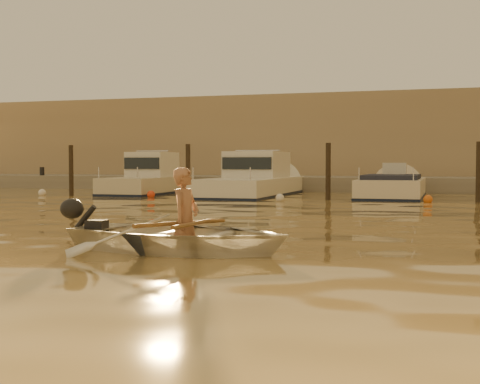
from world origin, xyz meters
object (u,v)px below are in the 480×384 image
(person, at_px, (185,220))
(moored_boat_2, at_px, (252,180))
(moored_boat_1, at_px, (147,179))
(waterfront_building, at_px, (374,142))
(dinghy, at_px, (180,235))
(moored_boat_3, at_px, (392,191))

(person, distance_m, moored_boat_2, 16.90)
(moored_boat_1, bearing_deg, moored_boat_2, 0.00)
(moored_boat_1, relative_size, waterfront_building, 0.13)
(moored_boat_1, distance_m, waterfront_building, 13.85)
(dinghy, distance_m, moored_boat_2, 16.87)
(moored_boat_1, distance_m, moored_boat_2, 4.59)
(moored_boat_2, distance_m, moored_boat_3, 5.50)
(moored_boat_2, relative_size, waterfront_building, 0.19)
(person, relative_size, moored_boat_3, 0.24)
(dinghy, bearing_deg, person, -90.00)
(dinghy, height_order, moored_boat_1, moored_boat_1)
(moored_boat_2, bearing_deg, dinghy, -77.33)
(dinghy, height_order, moored_boat_3, moored_boat_3)
(moored_boat_1, relative_size, moored_boat_2, 0.72)
(dinghy, bearing_deg, moored_boat_3, 0.26)
(dinghy, xyz_separation_m, moored_boat_3, (1.78, 16.45, -0.01))
(waterfront_building, bearing_deg, moored_boat_2, -108.31)
(dinghy, xyz_separation_m, moored_boat_1, (-8.29, 16.45, 0.39))
(dinghy, height_order, moored_boat_2, moored_boat_2)
(person, height_order, waterfront_building, waterfront_building)
(person, xyz_separation_m, moored_boat_2, (-3.80, 16.47, 0.16))
(moored_boat_2, relative_size, moored_boat_3, 1.35)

